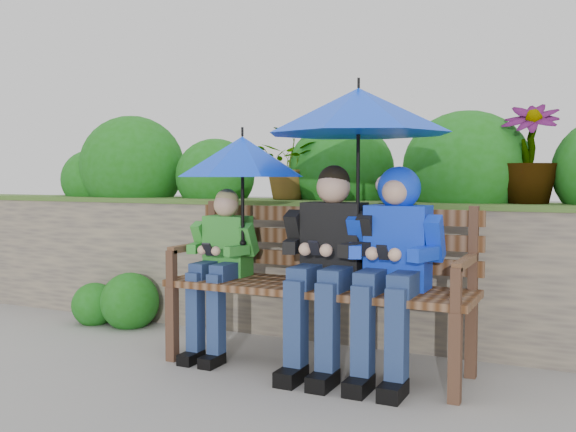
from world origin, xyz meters
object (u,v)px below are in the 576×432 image
at_px(park_bench, 321,274).
at_px(boy_middle, 327,257).
at_px(boy_right, 393,253).
at_px(umbrella_left, 242,157).
at_px(boy_left, 220,260).
at_px(umbrella_right, 358,111).

xyz_separation_m(park_bench, boy_middle, (0.09, -0.11, 0.13)).
height_order(boy_right, umbrella_left, umbrella_left).
height_order(boy_left, boy_middle, boy_middle).
relative_size(park_bench, boy_right, 1.54).
relative_size(boy_middle, umbrella_right, 1.15).
xyz_separation_m(park_bench, boy_left, (-0.69, -0.09, 0.06)).
bearing_deg(boy_middle, boy_right, 2.07).
bearing_deg(umbrella_right, boy_middle, -174.78).
height_order(park_bench, umbrella_right, umbrella_right).
height_order(boy_left, umbrella_left, umbrella_left).
height_order(boy_middle, umbrella_right, umbrella_right).
height_order(boy_middle, umbrella_left, umbrella_left).
xyz_separation_m(park_bench, umbrella_right, (0.28, -0.09, 1.01)).
xyz_separation_m(boy_left, boy_right, (1.19, -0.00, 0.11)).
bearing_deg(boy_right, park_bench, 169.76).
relative_size(boy_left, umbrella_right, 1.01).
distance_m(park_bench, boy_middle, 0.19).
xyz_separation_m(boy_left, umbrella_left, (0.18, -0.01, 0.69)).
xyz_separation_m(boy_right, umbrella_left, (-1.01, -0.01, 0.58)).
bearing_deg(boy_right, boy_left, 179.95).
height_order(park_bench, umbrella_left, umbrella_left).
distance_m(boy_left, boy_right, 1.20).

